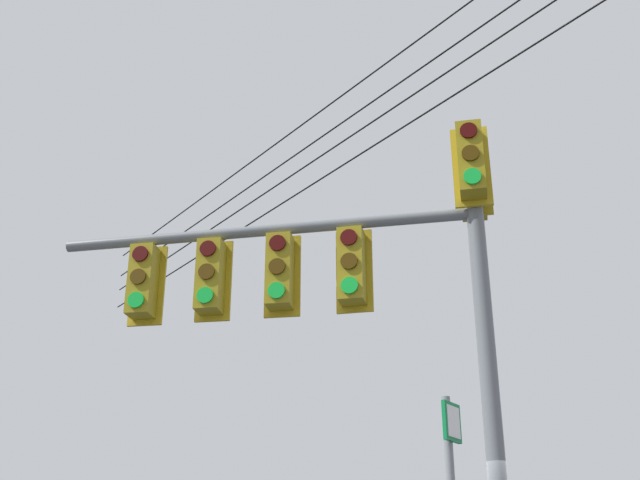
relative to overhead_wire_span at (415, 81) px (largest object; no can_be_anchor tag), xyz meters
The scene contains 2 objects.
signal_mast_assembly 3.18m from the overhead_wire_span, 153.03° to the left, with size 3.06×4.88×6.40m.
overhead_wire_span is the anchor object (origin of this frame).
Camera 1 is at (-8.34, -4.76, 1.35)m, focal length 44.91 mm.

